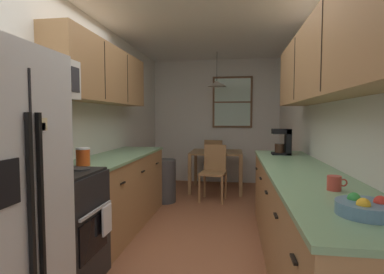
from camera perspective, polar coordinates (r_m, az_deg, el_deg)
The scene contains 24 objects.
ground_plane at distance 3.89m, azimuth 1.73°, elevation -16.62°, with size 12.00×12.00×0.00m, color #995B3D.
wall_left at distance 4.03m, azimuth -17.67°, elevation 2.46°, with size 0.10×9.00×2.55m, color silver.
wall_right at distance 3.74m, azimuth 22.79°, elevation 2.26°, with size 0.10×9.00×2.55m, color silver.
wall_back at distance 6.29m, azimuth 4.54°, elevation 2.99°, with size 4.40×0.10×2.55m, color silver.
ceiling_slab at distance 3.85m, azimuth 1.81°, elevation 22.47°, with size 4.40×9.00×0.08m, color white.
stove_range at distance 2.71m, azimuth -24.54°, elevation -15.53°, with size 0.66×0.64×1.10m.
microwave_over_range at distance 2.65m, azimuth -27.34°, elevation 10.20°, with size 0.39×0.60×0.32m.
counter_left at distance 3.84m, azimuth -13.80°, elevation -9.96°, with size 0.64×1.98×0.90m.
upper_cabinets_left at distance 3.78m, azimuth -16.44°, elevation 11.29°, with size 0.33×2.06×0.66m.
counter_right at distance 2.83m, azimuth 20.48°, elevation -15.06°, with size 0.64×3.12×0.90m.
upper_cabinets_right at distance 2.71m, azimuth 24.36°, elevation 13.45°, with size 0.33×2.80×0.65m.
dining_table at distance 5.54m, azimuth 4.71°, elevation -3.89°, with size 0.94×0.84×0.73m.
dining_chair_near at distance 4.94m, azimuth 4.19°, elevation -6.22°, with size 0.45×0.45×0.90m.
dining_chair_far at distance 6.18m, azimuth 4.30°, elevation -4.22°, with size 0.45×0.45×0.90m.
pendant_light at distance 5.53m, azimuth 4.79°, elevation 10.15°, with size 0.34×0.34×0.63m.
back_window at distance 6.21m, azimuth 7.74°, elevation 6.63°, with size 0.81×0.05×1.05m.
trash_bin at distance 4.84m, azimuth -5.25°, elevation -8.34°, with size 0.36×0.36×0.68m, color #3F3F42.
storage_canister at distance 2.98m, azimuth -20.16°, elevation -3.55°, with size 0.13×0.13×0.17m.
dish_towel at distance 2.67m, azimuth -16.01°, elevation -14.98°, with size 0.02×0.16×0.24m, color white.
coffee_maker at distance 3.80m, azimuth 17.17°, elevation -0.77°, with size 0.22×0.18×0.31m.
mug_by_coffeemaker at distance 4.02m, azimuth 16.75°, elevation -2.11°, with size 0.11×0.08×0.11m.
mug_spare at distance 2.06m, azimuth 25.62°, elevation -7.96°, with size 0.12×0.08×0.09m.
fruit_bowl at distance 1.62m, azimuth 30.42°, elevation -11.55°, with size 0.27×0.27×0.09m.
table_serving_bowl at distance 5.52m, azimuth 4.92°, elevation -2.45°, with size 0.18×0.18×0.06m, color silver.
Camera 1 is at (0.42, -2.62, 1.35)m, focal length 27.84 mm.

